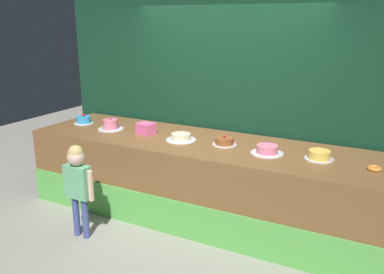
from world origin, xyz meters
name	(u,v)px	position (x,y,z in m)	size (l,w,h in m)	color
ground_plane	(179,236)	(0.00, 0.00, 0.00)	(12.00, 12.00, 0.00)	gray
stage_platform	(203,180)	(0.00, 0.58, 0.47)	(4.36, 1.18, 0.94)	brown
curtain_backdrop	(228,80)	(0.00, 1.26, 1.59)	(4.89, 0.08, 3.17)	#113823
child_figure	(78,179)	(-0.96, -0.50, 0.68)	(0.41, 0.19, 1.06)	#3F4C8C
pink_box	(146,128)	(-0.79, 0.56, 1.01)	(0.21, 0.17, 0.14)	pink
donut	(374,168)	(1.85, 0.51, 0.96)	(0.13, 0.13, 0.04)	orange
cake_far_left	(84,120)	(-1.85, 0.60, 0.99)	(0.26, 0.26, 0.14)	white
cake_left	(110,125)	(-1.32, 0.53, 1.00)	(0.33, 0.33, 0.15)	silver
cake_center_left	(181,137)	(-0.26, 0.52, 0.98)	(0.36, 0.36, 0.08)	silver
cake_center_right	(224,141)	(0.26, 0.59, 0.99)	(0.28, 0.28, 0.12)	silver
cake_right	(267,150)	(0.79, 0.51, 0.99)	(0.35, 0.35, 0.09)	silver
cake_far_right	(319,155)	(1.32, 0.58, 0.99)	(0.30, 0.30, 0.13)	silver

